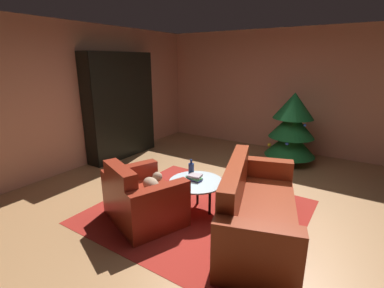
{
  "coord_description": "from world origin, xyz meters",
  "views": [
    {
      "loc": [
        1.63,
        -3.14,
        2.01
      ],
      "look_at": [
        -0.49,
        0.1,
        0.85
      ],
      "focal_mm": 26.25,
      "sensor_mm": 36.0,
      "label": 1
    }
  ],
  "objects_px": {
    "bookshelf_unit": "(125,107)",
    "book_stack_on_table": "(195,177)",
    "couch_red": "(256,211)",
    "decorated_tree": "(292,128)",
    "armchair_red": "(142,199)",
    "bottle_on_table": "(191,169)",
    "coffee_table": "(196,184)"
  },
  "relations": [
    {
      "from": "armchair_red",
      "to": "coffee_table",
      "type": "bearing_deg",
      "value": 49.81
    },
    {
      "from": "bookshelf_unit",
      "to": "book_stack_on_table",
      "type": "relative_size",
      "value": 9.61
    },
    {
      "from": "armchair_red",
      "to": "decorated_tree",
      "type": "xyz_separation_m",
      "value": [
        1.03,
        3.21,
        0.44
      ]
    },
    {
      "from": "coffee_table",
      "to": "decorated_tree",
      "type": "distance_m",
      "value": 2.73
    },
    {
      "from": "bookshelf_unit",
      "to": "book_stack_on_table",
      "type": "xyz_separation_m",
      "value": [
        2.56,
        -1.24,
        -0.57
      ]
    },
    {
      "from": "bookshelf_unit",
      "to": "couch_red",
      "type": "bearing_deg",
      "value": -20.55
    },
    {
      "from": "bookshelf_unit",
      "to": "decorated_tree",
      "type": "relative_size",
      "value": 1.53
    },
    {
      "from": "book_stack_on_table",
      "to": "decorated_tree",
      "type": "relative_size",
      "value": 0.16
    },
    {
      "from": "armchair_red",
      "to": "book_stack_on_table",
      "type": "bearing_deg",
      "value": 53.0
    },
    {
      "from": "couch_red",
      "to": "book_stack_on_table",
      "type": "relative_size",
      "value": 9.17
    },
    {
      "from": "armchair_red",
      "to": "decorated_tree",
      "type": "distance_m",
      "value": 3.4
    },
    {
      "from": "bottle_on_table",
      "to": "decorated_tree",
      "type": "relative_size",
      "value": 0.17
    },
    {
      "from": "armchair_red",
      "to": "couch_red",
      "type": "relative_size",
      "value": 0.58
    },
    {
      "from": "coffee_table",
      "to": "decorated_tree",
      "type": "bearing_deg",
      "value": 78.19
    },
    {
      "from": "book_stack_on_table",
      "to": "decorated_tree",
      "type": "height_order",
      "value": "decorated_tree"
    },
    {
      "from": "couch_red",
      "to": "decorated_tree",
      "type": "relative_size",
      "value": 1.46
    },
    {
      "from": "couch_red",
      "to": "decorated_tree",
      "type": "distance_m",
      "value": 2.76
    },
    {
      "from": "bottle_on_table",
      "to": "decorated_tree",
      "type": "distance_m",
      "value": 2.64
    },
    {
      "from": "bookshelf_unit",
      "to": "book_stack_on_table",
      "type": "height_order",
      "value": "bookshelf_unit"
    },
    {
      "from": "coffee_table",
      "to": "armchair_red",
      "type": "bearing_deg",
      "value": -130.19
    },
    {
      "from": "bookshelf_unit",
      "to": "couch_red",
      "type": "xyz_separation_m",
      "value": [
        3.47,
        -1.3,
        -0.76
      ]
    },
    {
      "from": "bottle_on_table",
      "to": "decorated_tree",
      "type": "bearing_deg",
      "value": 74.17
    },
    {
      "from": "book_stack_on_table",
      "to": "couch_red",
      "type": "bearing_deg",
      "value": -4.02
    },
    {
      "from": "bookshelf_unit",
      "to": "armchair_red",
      "type": "bearing_deg",
      "value": -40.37
    },
    {
      "from": "bookshelf_unit",
      "to": "coffee_table",
      "type": "height_order",
      "value": "bookshelf_unit"
    },
    {
      "from": "bookshelf_unit",
      "to": "decorated_tree",
      "type": "bearing_deg",
      "value": 23.95
    },
    {
      "from": "bottle_on_table",
      "to": "book_stack_on_table",
      "type": "bearing_deg",
      "value": -40.59
    },
    {
      "from": "couch_red",
      "to": "bottle_on_table",
      "type": "height_order",
      "value": "couch_red"
    },
    {
      "from": "book_stack_on_table",
      "to": "bottle_on_table",
      "type": "distance_m",
      "value": 0.17
    },
    {
      "from": "decorated_tree",
      "to": "bottle_on_table",
      "type": "bearing_deg",
      "value": -105.83
    },
    {
      "from": "armchair_red",
      "to": "coffee_table",
      "type": "xyz_separation_m",
      "value": [
        0.47,
        0.56,
        0.12
      ]
    },
    {
      "from": "coffee_table",
      "to": "bottle_on_table",
      "type": "bearing_deg",
      "value": 143.22
    }
  ]
}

